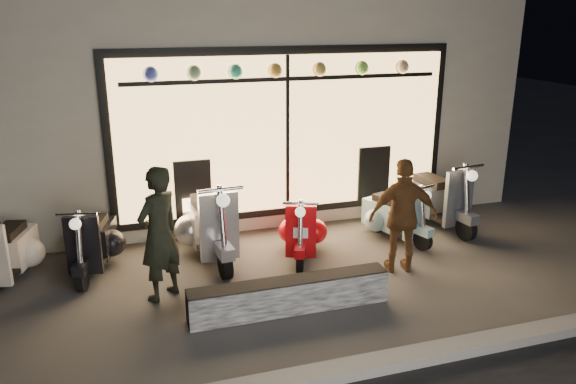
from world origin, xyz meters
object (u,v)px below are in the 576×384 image
man (159,234)px  scooter_silver (208,224)px  woman (403,216)px  graffiti_barrier (290,295)px  scooter_red (302,228)px

man → scooter_silver: bearing=-163.1°
man → woman: man is taller
graffiti_barrier → man: (-1.38, 0.80, 0.63)m
scooter_red → man: size_ratio=0.77×
scooter_silver → scooter_red: size_ratio=1.28×
scooter_silver → woman: size_ratio=1.05×
graffiti_barrier → woman: (1.76, 0.59, 0.58)m
scooter_silver → woman: (2.38, -1.32, 0.31)m
graffiti_barrier → man: bearing=150.0°
scooter_silver → scooter_red: (1.31, -0.33, -0.10)m
graffiti_barrier → man: 1.71m
scooter_silver → scooter_red: scooter_silver is taller
scooter_silver → scooter_red: 1.36m
scooter_silver → graffiti_barrier: bearing=-76.6°
scooter_silver → man: (-0.76, -1.11, 0.36)m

